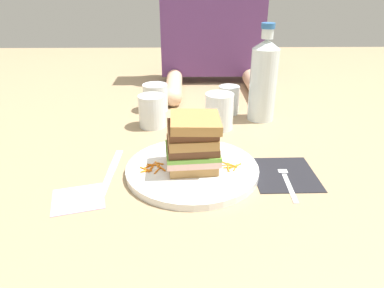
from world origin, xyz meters
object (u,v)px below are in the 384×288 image
(juice_glass, at_px, (219,113))
(napkin_pink, at_px, (78,199))
(water_bottle, at_px, (263,79))
(main_plate, at_px, (192,170))
(knife, at_px, (111,172))
(diner_across, at_px, (213,11))
(empty_tumbler_1, at_px, (152,111))
(empty_tumbler_0, at_px, (155,97))
(sandwich, at_px, (193,143))
(empty_tumbler_2, at_px, (229,100))
(napkin_dark, at_px, (284,174))
(fork, at_px, (286,178))

(juice_glass, bearing_deg, napkin_pink, -131.03)
(juice_glass, xyz_separation_m, water_bottle, (0.13, 0.07, 0.08))
(main_plate, distance_m, knife, 0.18)
(napkin_pink, distance_m, diner_across, 0.94)
(empty_tumbler_1, distance_m, napkin_pink, 0.39)
(main_plate, bearing_deg, empty_tumbler_0, 105.25)
(water_bottle, xyz_separation_m, empty_tumbler_1, (-0.32, -0.05, -0.08))
(main_plate, height_order, water_bottle, water_bottle)
(water_bottle, bearing_deg, main_plate, -123.46)
(main_plate, height_order, empty_tumbler_1, empty_tumbler_1)
(main_plate, xyz_separation_m, juice_glass, (0.08, 0.25, 0.04))
(sandwich, xyz_separation_m, empty_tumbler_2, (0.12, 0.37, -0.03))
(sandwich, bearing_deg, empty_tumbler_1, 112.12)
(empty_tumbler_0, relative_size, empty_tumbler_1, 0.92)
(napkin_dark, relative_size, empty_tumbler_1, 1.64)
(fork, bearing_deg, knife, 174.44)
(empty_tumbler_1, height_order, diner_across, diner_across)
(diner_across, bearing_deg, empty_tumbler_2, -85.81)
(napkin_dark, xyz_separation_m, empty_tumbler_0, (-0.31, 0.41, 0.04))
(empty_tumbler_2, bearing_deg, empty_tumbler_0, 172.04)
(empty_tumbler_2, bearing_deg, juice_glass, -108.79)
(fork, distance_m, empty_tumbler_2, 0.41)
(empty_tumbler_1, bearing_deg, sandwich, -67.88)
(sandwich, xyz_separation_m, napkin_pink, (-0.22, -0.10, -0.07))
(napkin_dark, bearing_deg, juice_glass, 114.70)
(sandwich, relative_size, knife, 0.60)
(diner_across, bearing_deg, water_bottle, -74.58)
(water_bottle, height_order, diner_across, diner_across)
(napkin_pink, relative_size, diner_across, 0.16)
(sandwich, bearing_deg, knife, 178.63)
(empty_tumbler_0, bearing_deg, napkin_dark, -53.17)
(sandwich, relative_size, juice_glass, 1.19)
(empty_tumbler_1, bearing_deg, fork, -44.37)
(main_plate, xyz_separation_m, sandwich, (0.00, -0.00, 0.07))
(knife, xyz_separation_m, diner_across, (0.27, 0.75, 0.27))
(napkin_dark, height_order, fork, fork)
(main_plate, bearing_deg, napkin_dark, -3.19)
(sandwich, distance_m, napkin_pink, 0.25)
(empty_tumbler_0, bearing_deg, main_plate, -74.75)
(napkin_dark, bearing_deg, water_bottle, 88.05)
(fork, xyz_separation_m, knife, (-0.38, 0.04, -0.00))
(empty_tumbler_0, height_order, napkin_pink, empty_tumbler_0)
(water_bottle, xyz_separation_m, empty_tumbler_2, (-0.09, 0.05, -0.08))
(main_plate, xyz_separation_m, napkin_dark, (0.20, -0.01, -0.01))
(napkin_dark, bearing_deg, empty_tumbler_1, 137.91)
(empty_tumbler_1, relative_size, diner_across, 0.15)
(fork, distance_m, water_bottle, 0.37)
(empty_tumbler_0, distance_m, empty_tumbler_2, 0.23)
(fork, bearing_deg, napkin_dark, 87.73)
(fork, height_order, knife, fork)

